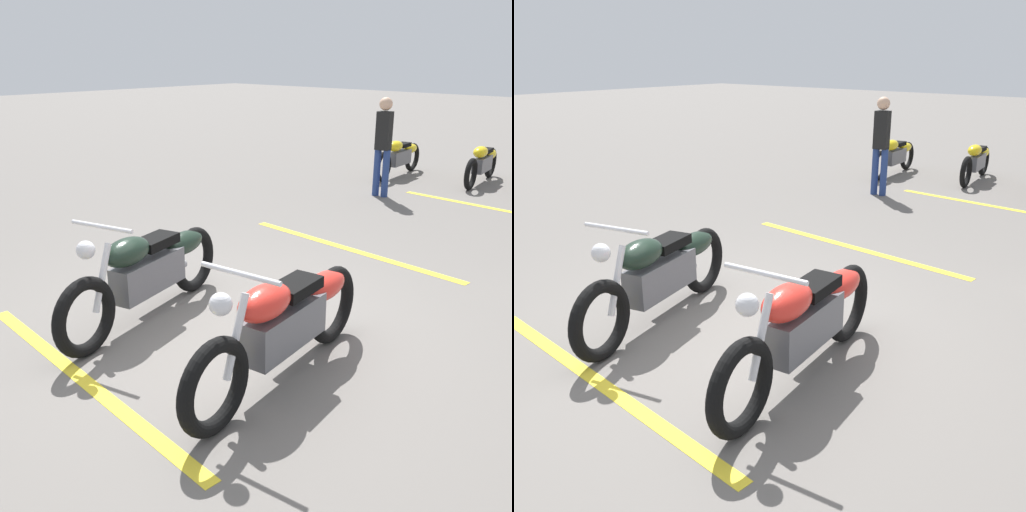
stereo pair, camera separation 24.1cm
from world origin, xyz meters
TOP-DOWN VIEW (x-y plane):
  - ground_plane at (0.00, 0.00)m, footprint 60.00×60.00m
  - motorcycle_bright_foreground at (-0.21, -0.80)m, footprint 2.22×0.66m
  - motorcycle_dark_foreground at (-0.24, 0.82)m, footprint 2.18×0.82m
  - motorcycle_row_center at (7.61, 1.01)m, footprint 1.90×0.38m
  - motorcycle_row_right at (7.17, 2.49)m, footprint 1.90×0.33m
  - bystander_near_row at (5.39, 1.83)m, footprint 0.21×0.28m
  - parking_stripe_near at (-1.29, 0.33)m, footprint 0.34×3.20m
  - parking_stripe_mid at (2.66, 0.58)m, footprint 0.34×3.20m
  - parking_stripe_far at (5.88, 0.03)m, footprint 0.34×3.20m

SIDE VIEW (x-z plane):
  - ground_plane at x=0.00m, z-range 0.00..0.00m
  - parking_stripe_near at x=-1.29m, z-range 0.00..0.01m
  - parking_stripe_mid at x=2.66m, z-range 0.00..0.01m
  - parking_stripe_far at x=5.88m, z-range 0.00..0.01m
  - motorcycle_row_right at x=7.17m, z-range 0.03..0.75m
  - motorcycle_row_center at x=7.61m, z-range 0.03..0.75m
  - motorcycle_bright_foreground at x=-0.21m, z-range -0.06..0.98m
  - motorcycle_dark_foreground at x=-0.24m, z-range -0.06..0.98m
  - bystander_near_row at x=5.39m, z-range 0.10..1.74m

